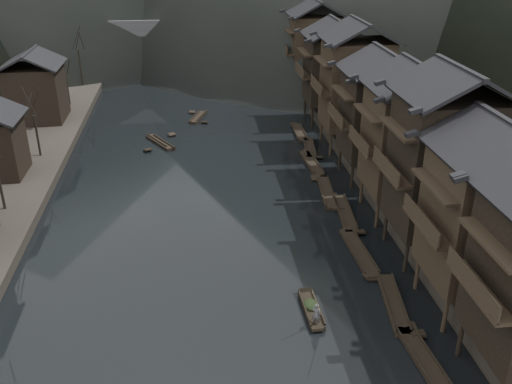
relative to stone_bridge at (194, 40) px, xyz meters
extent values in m
plane|color=black|center=(0.00, -72.00, -5.11)|extent=(300.00, 300.00, 0.00)
cube|color=#2D2823|center=(35.00, -32.00, -4.21)|extent=(40.00, 200.00, 1.80)
cylinder|color=black|center=(14.20, -77.60, -3.81)|extent=(0.30, 0.30, 2.90)
cylinder|color=black|center=(16.95, -77.60, -3.81)|extent=(0.30, 0.30, 2.90)
cube|color=#30271B|center=(13.30, -80.00, 1.36)|extent=(1.20, 5.70, 0.25)
cylinder|color=#30271B|center=(14.20, -75.40, -3.81)|extent=(0.30, 0.30, 2.90)
cylinder|color=#30271B|center=(14.20, -70.60, -3.81)|extent=(0.30, 0.30, 2.90)
cylinder|color=#30271B|center=(16.95, -75.40, -3.81)|extent=(0.30, 0.30, 2.90)
cylinder|color=#30271B|center=(16.95, -70.60, -3.81)|extent=(0.30, 0.30, 2.90)
cube|color=#30271B|center=(17.30, -73.00, 1.76)|extent=(7.00, 6.00, 8.54)
cube|color=#30271B|center=(13.30, -73.00, 1.33)|extent=(1.20, 5.70, 0.25)
cylinder|color=black|center=(14.20, -68.40, -3.81)|extent=(0.30, 0.30, 2.90)
cylinder|color=black|center=(14.20, -63.60, -3.81)|extent=(0.30, 0.30, 2.90)
cylinder|color=black|center=(16.95, -68.40, -3.81)|extent=(0.30, 0.30, 2.90)
cylinder|color=black|center=(16.95, -63.60, -3.81)|extent=(0.30, 0.30, 2.90)
cube|color=black|center=(17.30, -66.00, 2.57)|extent=(7.00, 6.00, 10.15)
cube|color=#30271B|center=(13.30, -66.00, 2.06)|extent=(1.20, 5.70, 0.25)
cylinder|color=#30271B|center=(14.20, -61.40, -3.81)|extent=(0.30, 0.30, 2.90)
cylinder|color=#30271B|center=(14.20, -56.60, -3.81)|extent=(0.30, 0.30, 2.90)
cylinder|color=#30271B|center=(16.95, -61.40, -3.81)|extent=(0.30, 0.30, 2.90)
cylinder|color=#30271B|center=(16.95, -56.60, -3.81)|extent=(0.30, 0.30, 2.90)
cube|color=#30271B|center=(17.30, -59.00, 1.92)|extent=(7.00, 6.00, 8.85)
cube|color=#30271B|center=(13.30, -59.00, 1.47)|extent=(1.20, 5.70, 0.25)
cylinder|color=black|center=(14.20, -53.40, -3.81)|extent=(0.30, 0.30, 2.90)
cylinder|color=black|center=(14.20, -48.60, -3.81)|extent=(0.30, 0.30, 2.90)
cylinder|color=black|center=(16.95, -53.40, -3.81)|extent=(0.30, 0.30, 2.90)
cylinder|color=black|center=(16.95, -48.60, -3.81)|extent=(0.30, 0.30, 2.90)
cube|color=black|center=(17.30, -51.00, 1.63)|extent=(7.00, 6.00, 8.28)
cube|color=#30271B|center=(13.30, -51.00, 1.22)|extent=(1.20, 5.70, 0.25)
cylinder|color=#30271B|center=(14.20, -44.40, -3.81)|extent=(0.30, 0.30, 2.90)
cylinder|color=#30271B|center=(14.20, -39.60, -3.81)|extent=(0.30, 0.30, 2.90)
cylinder|color=#30271B|center=(16.95, -44.40, -3.81)|extent=(0.30, 0.30, 2.90)
cylinder|color=#30271B|center=(16.95, -39.60, -3.81)|extent=(0.30, 0.30, 2.90)
cube|color=#30271B|center=(17.30, -42.00, 2.32)|extent=(7.00, 6.00, 9.66)
cube|color=#30271B|center=(13.30, -42.00, 1.84)|extent=(1.20, 5.70, 0.25)
cylinder|color=black|center=(14.20, -34.40, -3.81)|extent=(0.30, 0.30, 2.90)
cylinder|color=black|center=(14.20, -29.60, -3.81)|extent=(0.30, 0.30, 2.90)
cylinder|color=black|center=(16.95, -34.40, -3.81)|extent=(0.30, 0.30, 2.90)
cylinder|color=black|center=(16.95, -29.60, -3.81)|extent=(0.30, 0.30, 2.90)
cube|color=black|center=(17.30, -32.00, 1.64)|extent=(7.00, 6.00, 8.31)
cube|color=#30271B|center=(13.30, -32.00, 1.23)|extent=(1.20, 5.70, 0.25)
cylinder|color=#30271B|center=(14.20, -22.40, -3.81)|extent=(0.30, 0.30, 2.90)
cylinder|color=#30271B|center=(14.20, -17.60, -3.81)|extent=(0.30, 0.30, 2.90)
cylinder|color=#30271B|center=(16.95, -22.40, -3.81)|extent=(0.30, 0.30, 2.90)
cylinder|color=#30271B|center=(16.95, -17.60, -3.81)|extent=(0.30, 0.30, 2.90)
cube|color=#30271B|center=(17.30, -20.00, 2.09)|extent=(7.00, 6.00, 9.20)
cube|color=#30271B|center=(13.30, -20.00, 1.63)|extent=(1.20, 5.70, 0.25)
cube|color=black|center=(-20.50, -30.00, -0.51)|extent=(6.50, 6.50, 6.80)
cylinder|color=black|center=(-17.00, -55.91, -1.49)|extent=(0.24, 0.24, 4.84)
cylinder|color=black|center=(-17.00, -43.08, -1.67)|extent=(0.24, 0.24, 4.48)
cylinder|color=black|center=(-17.00, -23.63, -1.91)|extent=(0.24, 0.24, 4.01)
cylinder|color=black|center=(-17.00, -13.38, -1.17)|extent=(0.24, 0.24, 5.48)
cube|color=black|center=(11.90, -78.21, -4.96)|extent=(1.50, 6.67, 0.30)
cube|color=black|center=(11.90, -78.21, -4.78)|extent=(1.55, 6.54, 0.10)
cube|color=black|center=(12.09, -75.04, -4.82)|extent=(0.98, 0.87, 0.34)
cube|color=black|center=(11.96, -72.36, -4.96)|extent=(2.02, 6.98, 0.30)
cube|color=black|center=(11.96, -72.36, -4.78)|extent=(2.06, 6.85, 0.10)
cube|color=black|center=(11.51, -69.09, -4.82)|extent=(1.04, 0.96, 0.35)
cube|color=black|center=(12.41, -75.64, -4.82)|extent=(1.04, 0.96, 0.35)
cube|color=black|center=(11.46, -65.55, -4.96)|extent=(1.37, 7.17, 0.30)
cube|color=black|center=(11.46, -65.55, -4.78)|extent=(1.42, 7.03, 0.10)
cube|color=black|center=(11.60, -62.13, -4.82)|extent=(0.97, 0.91, 0.35)
cube|color=black|center=(11.33, -68.97, -4.82)|extent=(0.97, 0.91, 0.35)
cube|color=black|center=(12.10, -58.86, -4.96)|extent=(1.74, 7.44, 0.30)
cube|color=black|center=(12.10, -58.86, -4.78)|extent=(1.78, 7.30, 0.10)
cube|color=black|center=(11.79, -55.34, -4.82)|extent=(1.01, 0.98, 0.36)
cube|color=black|center=(12.41, -62.39, -4.82)|extent=(1.01, 0.98, 0.36)
cube|color=black|center=(11.46, -54.44, -4.96)|extent=(1.78, 7.25, 0.30)
cube|color=black|center=(11.46, -54.44, -4.78)|extent=(1.82, 7.11, 0.10)
cube|color=black|center=(11.13, -51.01, -4.82)|extent=(1.01, 0.96, 0.36)
cube|color=black|center=(11.78, -57.87, -4.82)|extent=(1.01, 0.96, 0.36)
cube|color=black|center=(11.54, -46.95, -4.96)|extent=(1.45, 7.01, 0.30)
cube|color=black|center=(11.54, -46.95, -4.78)|extent=(1.49, 6.88, 0.10)
cube|color=black|center=(11.70, -43.61, -4.82)|extent=(0.98, 0.90, 0.35)
cube|color=black|center=(11.37, -50.29, -4.82)|extent=(0.98, 0.90, 0.35)
cube|color=black|center=(12.25, -42.29, -4.96)|extent=(1.91, 6.53, 0.30)
cube|color=black|center=(12.25, -42.29, -4.78)|extent=(1.95, 6.41, 0.10)
cube|color=black|center=(11.86, -39.23, -4.82)|extent=(1.03, 0.91, 0.34)
cube|color=black|center=(12.65, -45.36, -4.82)|extent=(1.03, 0.91, 0.34)
cube|color=black|center=(12.08, -36.91, -4.96)|extent=(1.33, 6.45, 0.30)
cube|color=black|center=(12.08, -36.91, -4.78)|extent=(1.38, 6.32, 0.10)
cube|color=black|center=(11.97, -33.84, -4.82)|extent=(0.96, 0.82, 0.34)
cube|color=black|center=(12.19, -39.99, -4.82)|extent=(0.96, 0.82, 0.34)
cube|color=black|center=(-5.03, -38.34, -4.96)|extent=(3.66, 5.60, 0.30)
cube|color=black|center=(-5.03, -38.34, -4.78)|extent=(3.65, 5.52, 0.10)
cube|color=black|center=(-3.69, -35.88, -4.82)|extent=(1.09, 1.04, 0.32)
cube|color=black|center=(-6.37, -40.79, -4.82)|extent=(1.09, 1.04, 0.32)
cube|color=black|center=(-0.30, -29.18, -4.96)|extent=(2.52, 5.05, 0.30)
cube|color=black|center=(-0.30, -29.18, -4.78)|extent=(2.54, 4.97, 0.10)
cube|color=black|center=(-1.05, -26.91, -4.82)|extent=(1.00, 0.86, 0.30)
cube|color=black|center=(0.46, -31.45, -4.82)|extent=(1.00, 0.86, 0.30)
cube|color=black|center=(1.98, -8.46, -4.96)|extent=(2.68, 5.55, 0.30)
cube|color=black|center=(1.98, -8.46, -4.78)|extent=(2.69, 5.46, 0.10)
cube|color=black|center=(1.15, -5.94, -4.82)|extent=(1.02, 0.92, 0.31)
cube|color=black|center=(2.81, -10.97, -4.82)|extent=(1.02, 0.92, 0.31)
cube|color=black|center=(-3.17, -1.99, -4.96)|extent=(2.46, 5.83, 0.30)
cube|color=black|center=(-3.17, -1.99, -4.78)|extent=(2.47, 5.73, 0.10)
cube|color=black|center=(-2.45, 0.69, -4.82)|extent=(1.01, 0.91, 0.32)
cube|color=black|center=(-3.88, -4.66, -4.82)|extent=(1.01, 0.91, 0.32)
cube|color=#4C4C4F|center=(0.00, 0.00, 2.09)|extent=(40.00, 6.00, 1.60)
cube|color=#4C4C4F|center=(0.00, -2.70, 3.39)|extent=(40.00, 0.50, 1.00)
cube|color=#4C4C4F|center=(0.00, 2.70, 3.39)|extent=(40.00, 0.50, 1.00)
cube|color=#4C4C4F|center=(-14.00, 0.00, -1.91)|extent=(3.20, 6.00, 6.40)
cube|color=#4C4C4F|center=(-4.50, 0.00, -1.91)|extent=(3.20, 6.00, 6.40)
cube|color=#4C4C4F|center=(4.50, 0.00, -1.91)|extent=(3.20, 6.00, 6.40)
cube|color=#4C4C4F|center=(14.00, 0.00, -1.91)|extent=(3.20, 6.00, 6.40)
cube|color=black|center=(6.22, -72.37, -4.96)|extent=(1.01, 4.29, 0.30)
cube|color=black|center=(6.22, -72.37, -4.78)|extent=(1.06, 4.20, 0.10)
cube|color=black|center=(6.26, -70.32, -4.82)|extent=(0.80, 0.55, 0.28)
cube|color=black|center=(6.18, -74.42, -4.82)|extent=(0.80, 0.55, 0.28)
ellipsoid|color=black|center=(6.22, -72.16, -4.37)|extent=(1.02, 1.34, 0.61)
imported|color=#59595C|center=(6.18, -74.00, -3.86)|extent=(0.71, 0.64, 1.63)
cylinder|color=#8C7A51|center=(6.38, -74.00, -0.98)|extent=(1.56, 1.74, 4.13)
camera|label=1|loc=(-1.17, -103.11, 18.69)|focal=40.00mm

